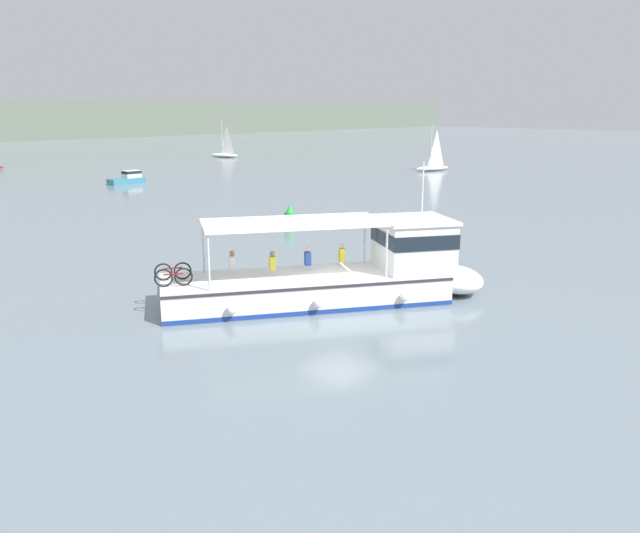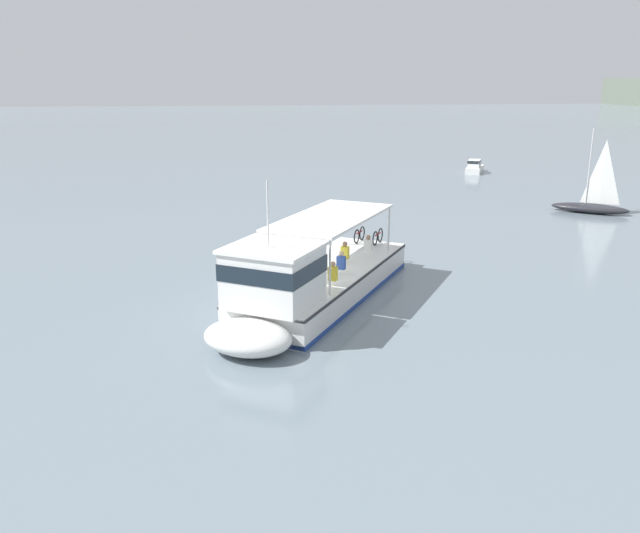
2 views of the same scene
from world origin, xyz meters
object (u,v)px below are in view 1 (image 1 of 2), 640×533
Objects in this scene: motorboat_off_bow at (128,178)px; channel_buoy at (290,217)px; sailboat_off_stern at (433,166)px; ferry_main at (345,275)px; sailboat_mid_channel at (225,154)px.

channel_buoy is (-5.02, -28.48, 0.02)m from motorboat_off_bow.
sailboat_off_stern is at bearing -23.37° from motorboat_off_bow.
channel_buoy is (9.63, 13.37, -0.45)m from ferry_main.
ferry_main is at bearing -109.29° from motorboat_off_bow.
sailboat_off_stern reaches higher than motorboat_off_bow.
sailboat_off_stern is 34.85m from motorboat_off_bow.
ferry_main is at bearing -125.75° from channel_buoy.
sailboat_mid_channel is (-4.15, 34.49, 0.00)m from sailboat_off_stern.
channel_buoy is (-32.86, -49.15, 0.03)m from sailboat_mid_channel.
sailboat_mid_channel reaches higher than ferry_main.
motorboat_off_bow is (14.65, 41.85, -0.47)m from ferry_main.
sailboat_mid_channel is (27.84, 20.67, -0.00)m from motorboat_off_bow.
ferry_main reaches higher than channel_buoy.
motorboat_off_bow is (-31.99, 13.82, 0.00)m from sailboat_off_stern.
sailboat_mid_channel reaches higher than motorboat_off_bow.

